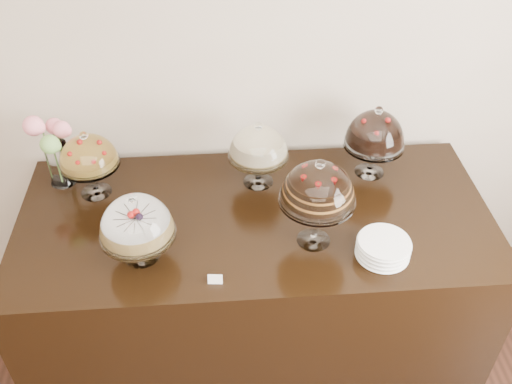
{
  "coord_description": "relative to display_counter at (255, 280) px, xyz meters",
  "views": [
    {
      "loc": [
        0.06,
        0.49,
        2.68
      ],
      "look_at": [
        0.2,
        2.4,
        1.08
      ],
      "focal_mm": 40.0,
      "sensor_mm": 36.0,
      "label": 1
    }
  ],
  "objects": [
    {
      "name": "cake_stand_choco_layer",
      "position": [
        0.24,
        -0.18,
        0.75
      ],
      "size": [
        0.32,
        0.32,
        0.44
      ],
      "color": "white",
      "rests_on": "display_counter"
    },
    {
      "name": "cake_stand_cheesecake",
      "position": [
        0.03,
        0.24,
        0.67
      ],
      "size": [
        0.29,
        0.29,
        0.35
      ],
      "color": "white",
      "rests_on": "display_counter"
    },
    {
      "name": "price_card_left",
      "position": [
        -0.19,
        -0.4,
        0.47
      ],
      "size": [
        0.06,
        0.02,
        0.04
      ],
      "primitive_type": "cube",
      "rotation": [
        -0.21,
        0.0,
        -0.1
      ],
      "color": "white",
      "rests_on": "display_counter"
    },
    {
      "name": "cake_stand_sugar_sponge",
      "position": [
        -0.5,
        -0.23,
        0.66
      ],
      "size": [
        0.32,
        0.32,
        0.35
      ],
      "color": "white",
      "rests_on": "display_counter"
    },
    {
      "name": "plate_stack",
      "position": [
        0.52,
        -0.3,
        0.49
      ],
      "size": [
        0.22,
        0.22,
        0.08
      ],
      "color": "white",
      "rests_on": "display_counter"
    },
    {
      "name": "display_counter",
      "position": [
        0.0,
        0.0,
        0.0
      ],
      "size": [
        2.2,
        1.0,
        0.9
      ],
      "primitive_type": "cube",
      "color": "black",
      "rests_on": "ground"
    },
    {
      "name": "wall_back",
      "position": [
        -0.2,
        0.55,
        1.05
      ],
      "size": [
        5.0,
        0.04,
        3.0
      ],
      "primitive_type": "cube",
      "color": "#BEAE99",
      "rests_on": "ground"
    },
    {
      "name": "flower_vase",
      "position": [
        -0.93,
        0.31,
        0.66
      ],
      "size": [
        0.21,
        0.25,
        0.38
      ],
      "color": "white",
      "rests_on": "display_counter"
    },
    {
      "name": "cake_stand_dark_choco",
      "position": [
        0.6,
        0.28,
        0.69
      ],
      "size": [
        0.3,
        0.3,
        0.38
      ],
      "color": "white",
      "rests_on": "display_counter"
    },
    {
      "name": "cake_stand_fruit_tart",
      "position": [
        -0.76,
        0.23,
        0.67
      ],
      "size": [
        0.28,
        0.28,
        0.35
      ],
      "color": "white",
      "rests_on": "display_counter"
    }
  ]
}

